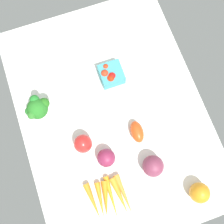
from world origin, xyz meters
The scene contains 9 objects.
tablecloth centered at (0.00, 0.00, 1.00)cm, with size 104.00×76.00×2.00cm, color white.
red_onion_center centered at (-25.99, -7.69, 6.19)cm, with size 8.39×8.39×8.39cm, color #7B334B.
heirloom_tomato_orange centered at (-41.03, -20.75, 5.89)cm, with size 7.79×7.79×7.79cm, color orange.
broccoli_head centered at (9.83, 27.67, 9.51)cm, with size 9.36×10.35×11.69cm.
bell_pepper_red centered at (-8.92, 15.20, 6.26)cm, with size 7.27×7.27×8.52cm, color red.
roma_tomato centered at (-11.21, -6.79, 4.55)cm, with size 8.99×5.09×5.09cm, color #D74818.
carrot_bunch centered at (-31.80, 11.89, 3.31)cm, with size 16.96×15.95×2.98cm.
berry_basket centered at (15.27, -4.83, 5.29)cm, with size 9.58×9.58×6.83cm.
red_onion_near_basket centered at (-17.04, 8.34, 5.61)cm, with size 7.22×7.22×7.22cm, color maroon.
Camera 1 is at (-25.56, 8.90, 111.69)cm, focal length 43.17 mm.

